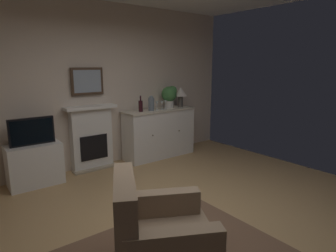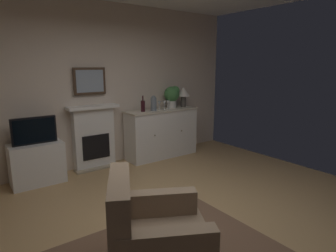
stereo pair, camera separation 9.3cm
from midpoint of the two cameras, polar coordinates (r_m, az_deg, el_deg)
ground_plane at (r=3.53m, az=4.42°, el=-19.17°), size 5.77×5.05×0.10m
wall_rear at (r=5.18m, az=-13.70°, el=7.64°), size 5.77×0.06×2.82m
fireplace_unit at (r=5.15m, az=-13.91°, el=-2.11°), size 0.87×0.30×1.10m
framed_picture at (r=5.05m, az=-14.66°, el=8.56°), size 0.55×0.04×0.45m
sideboard_cabinet at (r=5.63m, az=-0.80°, el=-1.39°), size 1.44×0.49×0.93m
table_lamp at (r=5.83m, az=3.51°, el=6.48°), size 0.26×0.26×0.40m
wine_bottle at (r=5.28m, az=-4.47°, el=4.01°), size 0.08×0.08×0.29m
wine_glass_left at (r=5.46m, az=-1.24°, el=4.46°), size 0.07×0.07×0.16m
wine_glass_center at (r=5.51m, az=-0.21°, el=4.53°), size 0.07×0.07×0.16m
wine_glass_right at (r=5.61m, az=0.46°, el=4.66°), size 0.07×0.07×0.16m
vase_decorative at (r=5.36m, az=-2.36°, el=4.51°), size 0.11×0.11×0.28m
tv_cabinet at (r=4.80m, az=-23.89°, el=-6.77°), size 0.75×0.42×0.63m
tv_set at (r=4.64m, az=-24.36°, el=-0.83°), size 0.62×0.07×0.40m
potted_plant_small at (r=5.72m, az=1.31°, el=6.16°), size 0.30×0.30×0.43m
armchair at (r=2.54m, az=-1.69°, el=-21.24°), size 1.07×1.05×0.92m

